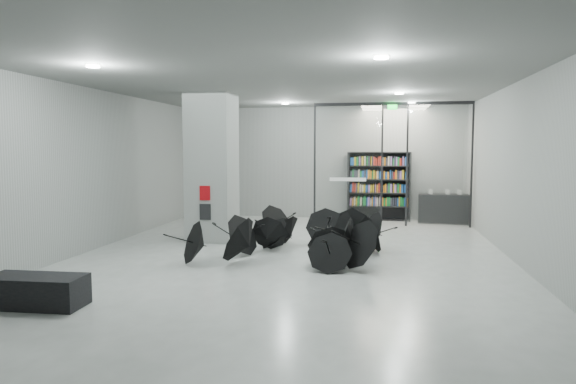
% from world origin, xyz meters
% --- Properties ---
extents(room, '(14.00, 14.02, 4.01)m').
position_xyz_m(room, '(0.00, 0.00, 2.84)').
color(room, '#949794').
rests_on(room, ground).
extents(column, '(1.20, 1.20, 4.00)m').
position_xyz_m(column, '(-2.50, 2.00, 2.00)').
color(column, slate).
rests_on(column, ground).
extents(fire_cabinet, '(0.28, 0.04, 0.38)m').
position_xyz_m(fire_cabinet, '(-2.50, 1.38, 1.35)').
color(fire_cabinet, '#A50A07').
rests_on(fire_cabinet, column).
extents(info_panel, '(0.30, 0.03, 0.42)m').
position_xyz_m(info_panel, '(-2.50, 1.38, 0.85)').
color(info_panel, black).
rests_on(info_panel, column).
extents(exit_sign, '(0.30, 0.06, 0.15)m').
position_xyz_m(exit_sign, '(2.40, 5.30, 3.82)').
color(exit_sign, '#0CE533').
rests_on(exit_sign, room).
extents(glass_partition, '(5.06, 0.08, 4.00)m').
position_xyz_m(glass_partition, '(2.39, 5.50, 2.18)').
color(glass_partition, silver).
rests_on(glass_partition, ground).
extents(bench, '(1.58, 0.73, 0.50)m').
position_xyz_m(bench, '(-3.39, -4.24, 0.25)').
color(bench, black).
rests_on(bench, ground).
extents(bookshelf, '(2.19, 0.50, 2.40)m').
position_xyz_m(bookshelf, '(2.02, 6.75, 1.20)').
color(bookshelf, black).
rests_on(bookshelf, ground).
extents(shop_counter, '(1.71, 0.84, 0.99)m').
position_xyz_m(shop_counter, '(4.18, 6.35, 0.49)').
color(shop_counter, black).
rests_on(shop_counter, ground).
extents(umbrella_cluster, '(5.08, 4.15, 1.34)m').
position_xyz_m(umbrella_cluster, '(0.39, 0.34, 0.32)').
color(umbrella_cluster, black).
rests_on(umbrella_cluster, ground).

